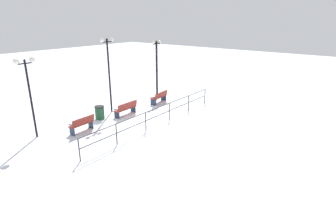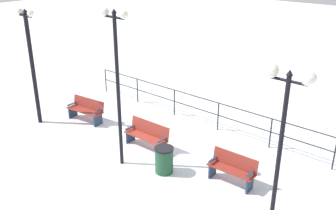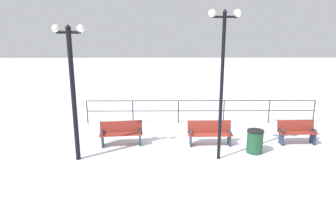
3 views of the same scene
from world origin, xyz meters
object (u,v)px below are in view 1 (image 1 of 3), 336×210
at_px(lamppost_near, 157,62).
at_px(bench_second, 126,108).
at_px(bench_nearest, 159,97).
at_px(lamppost_far, 27,77).
at_px(bench_third, 82,124).
at_px(trash_bin, 100,113).
at_px(lamppost_middle, 109,64).

bearing_deg(lamppost_near, bench_second, 105.65).
height_order(bench_nearest, lamppost_near, lamppost_near).
distance_m(bench_nearest, lamppost_far, 9.09).
bearing_deg(bench_nearest, lamppost_near, -50.96).
xyz_separation_m(bench_third, lamppost_far, (1.35, 1.89, 2.76)).
distance_m(bench_third, trash_bin, 2.05).
xyz_separation_m(bench_second, bench_third, (-0.06, 3.33, 0.00)).
xyz_separation_m(bench_second, lamppost_middle, (1.29, 0.11, 2.74)).
distance_m(bench_nearest, lamppost_near, 2.90).
bearing_deg(bench_nearest, bench_second, 83.11).
distance_m(lamppost_middle, trash_bin, 3.14).
relative_size(bench_second, lamppost_far, 0.40).
distance_m(lamppost_near, trash_bin, 6.52).
relative_size(bench_nearest, bench_third, 1.14).
distance_m(bench_nearest, bench_third, 6.67).
bearing_deg(bench_second, bench_nearest, -91.50).
bearing_deg(lamppost_far, bench_nearest, -98.64).
height_order(bench_nearest, trash_bin, bench_nearest).
bearing_deg(lamppost_near, bench_third, 99.67).
bearing_deg(lamppost_far, lamppost_near, -90.00).
bearing_deg(trash_bin, bench_second, -118.46).
height_order(bench_third, lamppost_middle, lamppost_middle).
bearing_deg(bench_second, lamppost_near, -75.67).
bearing_deg(lamppost_far, trash_bin, -97.49).
relative_size(lamppost_middle, lamppost_far, 1.15).
height_order(lamppost_near, lamppost_middle, lamppost_middle).
bearing_deg(trash_bin, bench_third, 114.78).
relative_size(bench_second, trash_bin, 2.01).
height_order(lamppost_middle, lamppost_far, lamppost_middle).
xyz_separation_m(bench_nearest, bench_third, (-0.05, 6.67, 0.01)).
distance_m(lamppost_near, lamppost_far, 9.84).
relative_size(bench_second, bench_third, 1.16).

